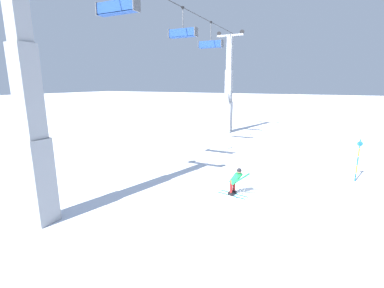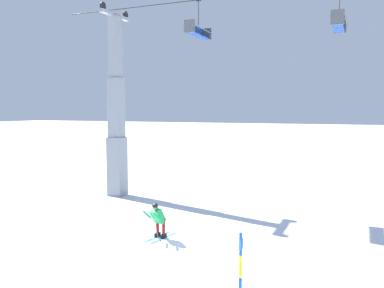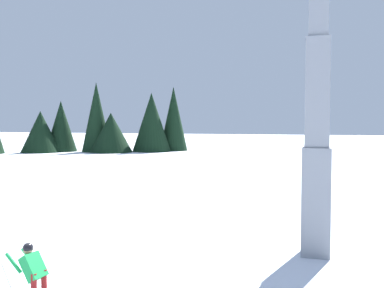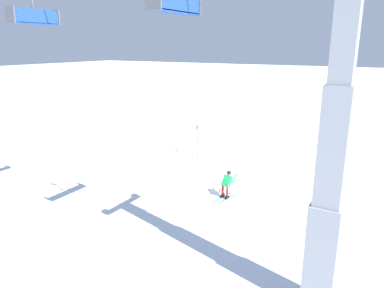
# 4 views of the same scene
# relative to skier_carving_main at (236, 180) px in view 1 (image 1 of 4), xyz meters

# --- Properties ---
(ground_plane) EXTENTS (260.00, 260.00, 0.00)m
(ground_plane) POSITION_rel_skier_carving_main_xyz_m (-0.61, -0.87, -0.83)
(ground_plane) COLOR white
(skier_carving_main) EXTENTS (0.82, 1.67, 1.58)m
(skier_carving_main) POSITION_rel_skier_carving_main_xyz_m (0.00, 0.00, 0.00)
(skier_carving_main) COLOR #198CCC
(skier_carving_main) RESTS_ON ground_plane
(lift_tower_near) EXTENTS (0.89, 2.68, 10.80)m
(lift_tower_near) POSITION_rel_skier_carving_main_xyz_m (-5.91, 6.13, 3.60)
(lift_tower_near) COLOR gray
(lift_tower_near) RESTS_ON ground_plane
(lift_tower_far) EXTENTS (0.83, 2.95, 10.80)m
(lift_tower_far) POSITION_rel_skier_carving_main_xyz_m (16.60, 6.13, 3.64)
(lift_tower_far) COLOR gray
(lift_tower_far) RESTS_ON ground_plane
(haul_cable) EXTENTS (28.51, 0.05, 0.05)m
(haul_cable) POSITION_rel_skier_carving_main_xyz_m (5.34, 6.13, 9.81)
(haul_cable) COLOR black
(chairlift_seat_nearest) EXTENTS (0.61, 2.39, 1.92)m
(chairlift_seat_nearest) POSITION_rel_skier_carving_main_xyz_m (-0.87, 6.13, 8.25)
(chairlift_seat_nearest) COLOR black
(chairlift_seat_second) EXTENTS (0.61, 2.15, 2.07)m
(chairlift_seat_second) POSITION_rel_skier_carving_main_xyz_m (5.98, 6.13, 8.12)
(chairlift_seat_second) COLOR black
(chairlift_seat_middle) EXTENTS (0.61, 2.22, 2.21)m
(chairlift_seat_middle) POSITION_rel_skier_carving_main_xyz_m (11.20, 6.13, 7.98)
(chairlift_seat_middle) COLOR black
(trail_marker_pole) EXTENTS (0.07, 0.28, 2.44)m
(trail_marker_pole) POSITION_rel_skier_carving_main_xyz_m (4.90, -5.49, 0.47)
(trail_marker_pole) COLOR blue
(trail_marker_pole) RESTS_ON ground_plane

